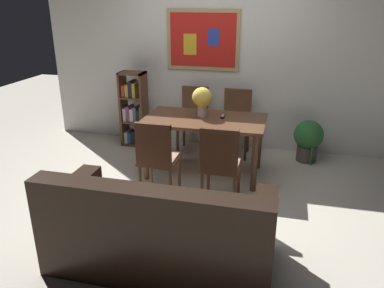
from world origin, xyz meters
name	(u,v)px	position (x,y,z in m)	size (l,w,h in m)	color
ground_plane	(191,195)	(0.00, 0.00, 0.00)	(12.00, 12.00, 0.00)	beige
wall_back_with_painting	(220,57)	(0.00, 1.70, 1.30)	(5.20, 0.14, 2.60)	silver
dining_table	(205,126)	(0.02, 0.60, 0.63)	(1.45, 0.81, 0.73)	brown
dining_chair_near_right	(220,161)	(0.36, -0.18, 0.54)	(0.40, 0.41, 0.91)	brown
dining_chair_far_left	(194,114)	(-0.31, 1.37, 0.54)	(0.40, 0.41, 0.91)	brown
dining_chair_near_left	(157,154)	(-0.32, -0.18, 0.54)	(0.40, 0.41, 0.91)	brown
dining_chair_far_right	(236,117)	(0.31, 1.36, 0.54)	(0.40, 0.41, 0.91)	brown
leather_couch	(159,233)	(0.05, -1.23, 0.31)	(1.80, 0.84, 0.84)	black
bookshelf	(134,111)	(-1.21, 1.36, 0.52)	(0.36, 0.28, 1.10)	brown
potted_ivy	(308,139)	(1.29, 1.33, 0.32)	(0.39, 0.39, 0.62)	#4C4742
flower_vase	(202,99)	(-0.03, 0.68, 0.95)	(0.24, 0.24, 0.36)	beige
tv_remote	(223,116)	(0.23, 0.70, 0.74)	(0.05, 0.16, 0.02)	black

